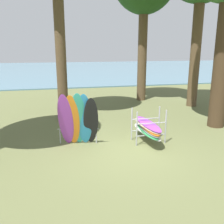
% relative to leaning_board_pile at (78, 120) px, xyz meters
% --- Properties ---
extents(ground_plane, '(80.00, 80.00, 0.00)m').
position_rel_leaning_board_pile_xyz_m(ground_plane, '(1.50, -0.93, -0.96)').
color(ground_plane, '#60663D').
extents(lake_water, '(80.00, 36.00, 0.10)m').
position_rel_leaning_board_pile_xyz_m(lake_water, '(1.50, 30.81, -0.91)').
color(lake_water, slate).
rests_on(lake_water, ground).
extents(leaning_board_pile, '(1.50, 0.90, 1.99)m').
position_rel_leaning_board_pile_xyz_m(leaning_board_pile, '(0.00, 0.00, 0.00)').
color(leaning_board_pile, purple).
rests_on(leaning_board_pile, ground).
extents(board_storage_rack, '(1.15, 2.13, 1.25)m').
position_rel_leaning_board_pile_xyz_m(board_storage_rack, '(2.53, -0.12, -0.40)').
color(board_storage_rack, '#9EA0A5').
rests_on(board_storage_rack, ground).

